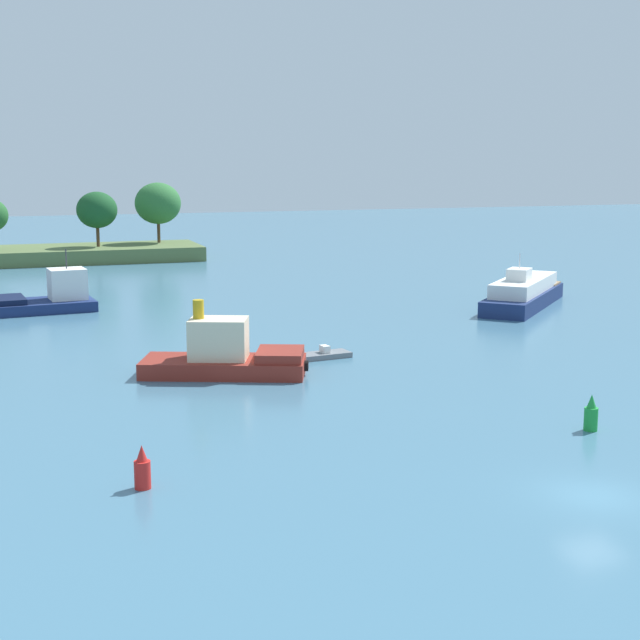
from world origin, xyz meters
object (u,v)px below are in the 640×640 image
at_px(small_motorboat, 320,355).
at_px(channel_buoy_red, 142,470).
at_px(white_riverboat, 524,293).
at_px(tugboat, 227,356).
at_px(channel_buoy_green, 591,415).

relative_size(small_motorboat, channel_buoy_red, 2.40).
bearing_deg(channel_buoy_red, white_riverboat, 42.33).
bearing_deg(channel_buoy_red, small_motorboat, 54.80).
distance_m(small_motorboat, channel_buoy_red, 26.80).
height_order(tugboat, channel_buoy_green, tugboat).
xyz_separation_m(channel_buoy_red, channel_buoy_green, (22.87, 1.05, 0.00)).
height_order(channel_buoy_red, channel_buoy_green, same).
height_order(white_riverboat, channel_buoy_red, white_riverboat).
bearing_deg(tugboat, small_motorboat, 20.75).
height_order(small_motorboat, channel_buoy_green, channel_buoy_green).
distance_m(channel_buoy_red, channel_buoy_green, 22.89).
distance_m(white_riverboat, tugboat, 37.13).
bearing_deg(small_motorboat, tugboat, -159.25).
relative_size(white_riverboat, channel_buoy_red, 7.53).
relative_size(white_riverboat, small_motorboat, 3.14).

